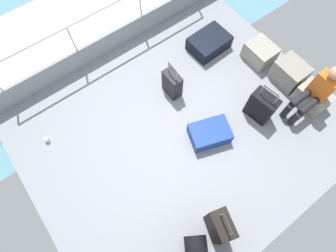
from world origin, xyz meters
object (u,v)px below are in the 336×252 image
object	(u,v)px
cargo_crate_1	(290,72)
suitcase_2	(261,106)
paper_cup	(47,139)
suitcase_0	(209,43)
cargo_crate_0	(260,53)
suitcase_5	(172,84)
suitcase_4	(210,133)
passenger_seated	(316,92)
suitcase_3	(220,226)
cargo_crate_2	(312,98)

from	to	relation	value
cargo_crate_1	suitcase_2	size ratio (longest dim) A/B	0.74
paper_cup	suitcase_0	bearing A→B (deg)	88.25
cargo_crate_0	suitcase_5	distance (m)	1.84
cargo_crate_1	suitcase_4	distance (m)	1.91
passenger_seated	paper_cup	distance (m)	4.48
cargo_crate_1	suitcase_4	world-z (taller)	cargo_crate_1
suitcase_4	paper_cup	xyz separation A→B (m)	(-1.57, -2.23, -0.08)
suitcase_3	passenger_seated	bearing A→B (deg)	103.50
cargo_crate_1	suitcase_5	world-z (taller)	suitcase_5
suitcase_3	suitcase_5	bearing A→B (deg)	158.35
cargo_crate_0	cargo_crate_1	size ratio (longest dim) A/B	0.97
cargo_crate_0	suitcase_0	world-z (taller)	cargo_crate_0
suitcase_3	suitcase_0	bearing A→B (deg)	141.65
cargo_crate_0	suitcase_3	size ratio (longest dim) A/B	0.62
cargo_crate_2	suitcase_0	world-z (taller)	cargo_crate_2
cargo_crate_1	cargo_crate_0	bearing A→B (deg)	-172.44
cargo_crate_1	suitcase_3	world-z (taller)	suitcase_3
passenger_seated	suitcase_5	size ratio (longest dim) A/B	1.42
cargo_crate_0	suitcase_0	distance (m)	0.98
cargo_crate_1	passenger_seated	world-z (taller)	passenger_seated
suitcase_2	cargo_crate_2	bearing A→B (deg)	66.84
cargo_crate_0	suitcase_4	distance (m)	1.95
suitcase_0	passenger_seated	bearing A→B (deg)	12.50
suitcase_3	suitcase_4	world-z (taller)	suitcase_3
cargo_crate_1	suitcase_4	size ratio (longest dim) A/B	0.77
cargo_crate_0	suitcase_0	bearing A→B (deg)	-142.55
suitcase_4	suitcase_5	xyz separation A→B (m)	(-1.08, 0.03, 0.13)
cargo_crate_1	cargo_crate_2	distance (m)	0.60
suitcase_3	suitcase_5	xyz separation A→B (m)	(-2.26, 0.90, -0.09)
cargo_crate_1	passenger_seated	xyz separation A→B (m)	(0.60, -0.23, 0.34)
suitcase_4	paper_cup	world-z (taller)	suitcase_4
cargo_crate_2	suitcase_0	size ratio (longest dim) A/B	0.77
cargo_crate_0	suitcase_4	bearing A→B (deg)	-69.46
cargo_crate_0	suitcase_3	distance (m)	3.27
passenger_seated	cargo_crate_2	bearing A→B (deg)	90.00
passenger_seated	suitcase_3	size ratio (longest dim) A/B	1.15
passenger_seated	suitcase_0	bearing A→B (deg)	-167.50
suitcase_3	paper_cup	size ratio (longest dim) A/B	9.18
suitcase_5	suitcase_4	bearing A→B (deg)	-1.74
cargo_crate_1	paper_cup	xyz separation A→B (m)	(-1.54, -4.14, -0.15)
suitcase_3	suitcase_4	size ratio (longest dim) A/B	1.21
suitcase_3	suitcase_4	bearing A→B (deg)	143.75
cargo_crate_1	suitcase_5	distance (m)	2.15
suitcase_4	cargo_crate_1	bearing A→B (deg)	90.82
cargo_crate_2	suitcase_3	xyz separation A→B (m)	(0.61, -2.72, 0.17)
cargo_crate_2	suitcase_2	distance (m)	0.99
cargo_crate_1	suitcase_0	bearing A→B (deg)	-154.51
suitcase_2	cargo_crate_1	bearing A→B (deg)	102.23
cargo_crate_2	passenger_seated	distance (m)	0.41
cargo_crate_2	suitcase_4	xyz separation A→B (m)	(-0.57, -1.85, -0.05)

